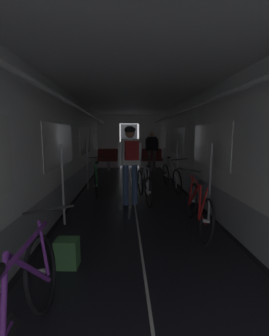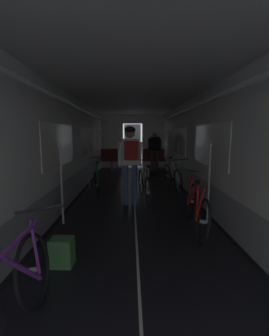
% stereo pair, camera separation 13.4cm
% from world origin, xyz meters
% --- Properties ---
extents(ground_plane, '(60.00, 60.00, 0.00)m').
position_xyz_m(ground_plane, '(0.00, 0.00, 0.00)').
color(ground_plane, black).
extents(train_car_shell, '(3.14, 12.34, 2.57)m').
position_xyz_m(train_car_shell, '(-0.00, 3.60, 1.70)').
color(train_car_shell, black).
rests_on(train_car_shell, ground).
extents(bench_seat_far_left, '(0.98, 0.51, 0.95)m').
position_xyz_m(bench_seat_far_left, '(-0.90, 8.07, 0.57)').
color(bench_seat_far_left, gray).
rests_on(bench_seat_far_left, ground).
extents(bench_seat_far_right, '(0.98, 0.51, 0.95)m').
position_xyz_m(bench_seat_far_right, '(0.90, 8.07, 0.57)').
color(bench_seat_far_right, gray).
rests_on(bench_seat_far_right, ground).
extents(bicycle_red, '(0.44, 1.69, 0.96)m').
position_xyz_m(bicycle_red, '(0.98, 1.80, 0.38)').
color(bicycle_red, black).
rests_on(bicycle_red, ground).
extents(bicycle_green, '(0.44, 1.69, 0.95)m').
position_xyz_m(bicycle_green, '(-0.98, 4.17, 0.38)').
color(bicycle_green, black).
rests_on(bicycle_green, ground).
extents(bicycle_white, '(0.46, 1.69, 0.95)m').
position_xyz_m(bicycle_white, '(1.09, 4.56, 0.38)').
color(bicycle_white, black).
rests_on(bicycle_white, ground).
extents(bicycle_purple, '(0.44, 1.69, 0.96)m').
position_xyz_m(bicycle_purple, '(-0.95, -0.35, 0.38)').
color(bicycle_purple, black).
rests_on(bicycle_purple, ground).
extents(person_cyclist_aisle, '(0.56, 0.43, 1.73)m').
position_xyz_m(person_cyclist_aisle, '(-0.10, 3.19, 1.07)').
color(person_cyclist_aisle, '#384C75').
rests_on(person_cyclist_aisle, ground).
extents(bicycle_silver_in_aisle, '(0.44, 1.69, 0.94)m').
position_xyz_m(bicycle_silver_in_aisle, '(0.23, 3.46, 0.38)').
color(bicycle_silver_in_aisle, black).
rests_on(bicycle_silver_in_aisle, ground).
extents(person_standing_near_bench, '(0.53, 0.23, 1.69)m').
position_xyz_m(person_standing_near_bench, '(0.90, 7.70, 0.98)').
color(person_standing_near_bench, brown).
rests_on(person_standing_near_bench, ground).
extents(backpack_on_floor, '(0.27, 0.22, 0.34)m').
position_xyz_m(backpack_on_floor, '(-0.90, 0.79, 0.17)').
color(backpack_on_floor, '#3D703D').
rests_on(backpack_on_floor, ground).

